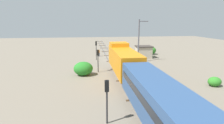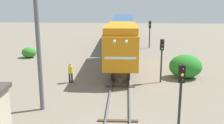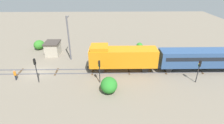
% 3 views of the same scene
% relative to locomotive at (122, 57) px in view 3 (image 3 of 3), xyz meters
% --- Properties ---
extents(ground_plane, '(111.53, 111.53, 0.00)m').
position_rel_locomotive_xyz_m(ground_plane, '(0.00, -14.24, -2.77)').
color(ground_plane, '#756B5B').
extents(railway_track, '(2.40, 74.35, 0.16)m').
position_rel_locomotive_xyz_m(railway_track, '(0.00, -14.24, -2.70)').
color(railway_track, '#595960').
rests_on(railway_track, ground).
extents(locomotive, '(2.90, 11.60, 4.60)m').
position_rel_locomotive_xyz_m(locomotive, '(0.00, 0.00, 0.00)').
color(locomotive, orange).
rests_on(locomotive, railway_track).
extents(passenger_car_leading, '(2.84, 14.00, 3.66)m').
position_rel_locomotive_xyz_m(passenger_car_leading, '(0.00, 13.34, -0.25)').
color(passenger_car_leading, '#2D4C7A').
rests_on(passenger_car_leading, railway_track).
extents(traffic_signal_near, '(0.32, 0.34, 4.01)m').
position_rel_locomotive_xyz_m(traffic_signal_near, '(3.20, -12.99, 0.02)').
color(traffic_signal_near, '#262628').
rests_on(traffic_signal_near, ground).
extents(traffic_signal_mid, '(0.32, 0.34, 3.69)m').
position_rel_locomotive_xyz_m(traffic_signal_mid, '(3.40, -3.57, -0.19)').
color(traffic_signal_mid, '#262628').
rests_on(traffic_signal_mid, ground).
extents(traffic_signal_far, '(0.32, 0.34, 3.64)m').
position_rel_locomotive_xyz_m(traffic_signal_far, '(3.60, 11.20, -0.23)').
color(traffic_signal_far, '#262628').
rests_on(traffic_signal_far, ground).
extents(worker_near_track, '(0.38, 0.38, 1.70)m').
position_rel_locomotive_xyz_m(worker_near_track, '(2.40, -16.80, -1.78)').
color(worker_near_track, '#262B38').
rests_on(worker_near_track, ground).
extents(worker_by_signal, '(0.38, 0.38, 1.70)m').
position_rel_locomotive_xyz_m(worker_by_signal, '(-4.20, -4.04, -1.78)').
color(worker_by_signal, '#262B38').
rests_on(worker_by_signal, ground).
extents(catenary_mast, '(1.94, 0.28, 8.47)m').
position_rel_locomotive_xyz_m(catenary_mast, '(-5.06, -9.60, 1.71)').
color(catenary_mast, '#595960').
rests_on(catenary_mast, ground).
extents(relay_hut, '(3.50, 2.90, 2.74)m').
position_rel_locomotive_xyz_m(relay_hut, '(-7.50, -13.69, -1.38)').
color(relay_hut, '#B2A893').
rests_on(relay_hut, ground).
extents(bush_near, '(1.67, 1.37, 1.22)m').
position_rel_locomotive_xyz_m(bush_near, '(-10.80, 4.82, -2.16)').
color(bush_near, '#2F7F26').
rests_on(bush_near, ground).
extents(bush_mid, '(2.73, 2.24, 1.99)m').
position_rel_locomotive_xyz_m(bush_mid, '(-10.60, -17.66, -1.78)').
color(bush_mid, '#317A26').
rests_on(bush_mid, ground).
extents(bush_far, '(2.90, 2.37, 2.11)m').
position_rel_locomotive_xyz_m(bush_far, '(5.73, -2.17, -1.72)').
color(bush_far, '#267826').
rests_on(bush_far, ground).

